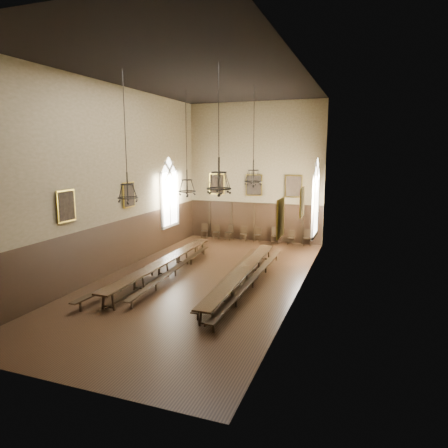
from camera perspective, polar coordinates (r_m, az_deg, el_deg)
The scene contains 34 objects.
floor at distance 18.73m, azimuth -3.28°, elevation -7.98°, with size 9.00×18.00×0.02m, color black.
ceiling at distance 18.06m, azimuth -3.60°, elevation 20.33°, with size 9.00×18.00×0.02m, color black.
wall_back at distance 26.34m, azimuth 4.40°, elevation 7.32°, with size 9.00×0.02×9.00m, color #847251.
wall_front at distance 10.25m, azimuth -23.77°, elevation 1.80°, with size 9.00×0.02×9.00m, color #847251.
wall_left at distance 20.05m, azimuth -15.42°, elevation 6.05°, with size 0.02×18.00×9.00m, color #847251.
wall_right at distance 16.58m, azimuth 11.10°, elevation 5.41°, with size 0.02×18.00×9.00m, color #847251.
wainscot_panelling at distance 18.37m, azimuth -3.32°, elevation -4.24°, with size 9.00×18.00×2.50m, color black, non-canonical shape.
table_left at distance 19.35m, azimuth -8.65°, elevation -6.26°, with size 0.78×9.76×0.76m.
table_right at distance 17.72m, azimuth 2.64°, elevation -7.72°, with size 0.90×9.75×0.76m.
bench_left_outer at distance 19.52m, azimuth -10.24°, elevation -6.42°, with size 0.93×10.37×0.47m.
bench_left_inner at distance 19.27m, azimuth -6.97°, elevation -6.67°, with size 0.83×9.07×0.41m.
bench_right_inner at distance 18.31m, azimuth 1.06°, elevation -7.46°, with size 0.81×9.52×0.43m.
bench_right_outer at distance 17.62m, azimuth 4.14°, elevation -8.15°, with size 0.32×10.18×0.46m.
chair_0 at distance 27.54m, azimuth -2.82°, elevation -1.36°, with size 0.54×0.54×0.99m.
chair_1 at distance 27.18m, azimuth -1.12°, elevation -1.54°, with size 0.48×0.48×0.93m.
chair_2 at distance 26.84m, azimuth 0.75°, elevation -1.62°, with size 0.59×0.59×1.03m.
chair_3 at distance 26.59m, azimuth 2.79°, elevation -1.79°, with size 0.47×0.47×0.96m.
chair_4 at distance 26.31m, azimuth 4.79°, elevation -1.95°, with size 0.45×0.45×0.96m.
chair_5 at distance 26.02m, azimuth 7.28°, elevation -2.08°, with size 0.55×0.55×1.04m.
chair_6 at distance 25.81m, azimuth 9.54°, elevation -2.34°, with size 0.41×0.41×0.91m.
chair_7 at distance 25.73m, azimuth 11.78°, elevation -2.36°, with size 0.53×0.53×1.04m.
chandelier_back_left at distance 21.35m, azimuth -5.30°, elevation 5.53°, with size 0.94×0.94×5.39m.
chandelier_back_right at distance 19.67m, azimuth 4.20°, elevation 6.96°, with size 0.86×0.86×4.74m.
chandelier_front_left at distance 16.61m, azimuth -13.61°, elevation 4.86°, with size 0.84×0.84×5.13m.
chandelier_front_right at distance 14.90m, azimuth -0.73°, elevation 6.18°, with size 0.94×0.94×4.66m.
portrait_back_0 at distance 27.08m, azimuth -1.03°, elevation 5.73°, with size 1.10×0.12×1.40m.
portrait_back_1 at distance 26.27m, azimuth 4.30°, elevation 5.56°, with size 1.10×0.12×1.40m.
portrait_back_2 at distance 25.69m, azimuth 9.92°, elevation 5.33°, with size 1.10×0.12×1.40m.
portrait_left_0 at distance 20.87m, azimuth -13.44°, elevation 4.08°, with size 0.12×1.00×1.30m.
portrait_left_1 at distance 17.31m, azimuth -21.61°, elevation 2.41°, with size 0.12×1.00×1.30m.
portrait_right_0 at distance 17.67m, azimuth 11.10°, elevation 3.09°, with size 0.12×1.00×1.30m.
portrait_right_1 at distance 13.28m, azimuth 8.07°, elevation 0.84°, with size 0.12×1.00×1.30m.
window_right at distance 22.12m, azimuth 13.02°, elevation 3.66°, with size 0.20×2.20×4.60m, color white, non-canonical shape.
window_left at distance 24.78m, azimuth -7.80°, elevation 4.51°, with size 0.20×2.20×4.60m, color white, non-canonical shape.
Camera 1 is at (7.04, -16.33, 5.86)m, focal length 32.00 mm.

